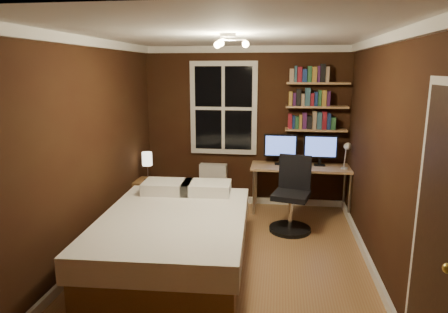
# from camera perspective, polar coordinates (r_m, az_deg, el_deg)

# --- Properties ---
(floor) EXTENTS (4.20, 4.20, 0.00)m
(floor) POSITION_cam_1_polar(r_m,az_deg,el_deg) (4.73, 0.65, -14.71)
(floor) COLOR brown
(floor) RESTS_ON ground
(wall_back) EXTENTS (3.20, 0.04, 2.50)m
(wall_back) POSITION_cam_1_polar(r_m,az_deg,el_deg) (6.37, 3.11, 4.19)
(wall_back) COLOR black
(wall_back) RESTS_ON ground
(wall_left) EXTENTS (0.04, 4.20, 2.50)m
(wall_left) POSITION_cam_1_polar(r_m,az_deg,el_deg) (4.78, -18.70, 0.80)
(wall_left) COLOR black
(wall_left) RESTS_ON ground
(wall_right) EXTENTS (0.04, 4.20, 2.50)m
(wall_right) POSITION_cam_1_polar(r_m,az_deg,el_deg) (4.41, 21.79, -0.37)
(wall_right) COLOR black
(wall_right) RESTS_ON ground
(ceiling) EXTENTS (3.20, 4.20, 0.02)m
(ceiling) POSITION_cam_1_polar(r_m,az_deg,el_deg) (4.23, 0.73, 17.05)
(ceiling) COLOR white
(ceiling) RESTS_ON wall_back
(window) EXTENTS (1.06, 0.06, 1.46)m
(window) POSITION_cam_1_polar(r_m,az_deg,el_deg) (6.34, -0.06, 6.90)
(window) COLOR silver
(window) RESTS_ON wall_back
(door) EXTENTS (0.03, 0.82, 2.05)m
(door) POSITION_cam_1_polar(r_m,az_deg,el_deg) (3.05, 28.08, -10.91)
(door) COLOR black
(door) RESTS_ON ground
(door_knob) EXTENTS (0.06, 0.06, 0.06)m
(door_knob) POSITION_cam_1_polar(r_m,az_deg,el_deg) (2.79, 29.34, -13.76)
(door_knob) COLOR gold
(door_knob) RESTS_ON door
(ceiling_fixture) EXTENTS (0.44, 0.44, 0.18)m
(ceiling_fixture) POSITION_cam_1_polar(r_m,az_deg,el_deg) (4.12, 0.55, 15.78)
(ceiling_fixture) COLOR beige
(ceiling_fixture) RESTS_ON ceiling
(bookshelf_lower) EXTENTS (0.92, 0.22, 0.03)m
(bookshelf_lower) POSITION_cam_1_polar(r_m,az_deg,el_deg) (6.25, 12.95, 3.74)
(bookshelf_lower) COLOR #A78351
(bookshelf_lower) RESTS_ON wall_back
(books_row_lower) EXTENTS (0.66, 0.16, 0.23)m
(books_row_lower) POSITION_cam_1_polar(r_m,az_deg,el_deg) (6.23, 13.00, 4.92)
(books_row_lower) COLOR maroon
(books_row_lower) RESTS_ON bookshelf_lower
(bookshelf_middle) EXTENTS (0.92, 0.22, 0.03)m
(bookshelf_middle) POSITION_cam_1_polar(r_m,az_deg,el_deg) (6.21, 13.10, 6.93)
(bookshelf_middle) COLOR #A78351
(bookshelf_middle) RESTS_ON wall_back
(books_row_middle) EXTENTS (0.60, 0.16, 0.23)m
(books_row_middle) POSITION_cam_1_polar(r_m,az_deg,el_deg) (6.20, 13.16, 8.13)
(books_row_middle) COLOR navy
(books_row_middle) RESTS_ON bookshelf_middle
(bookshelf_upper) EXTENTS (0.92, 0.22, 0.03)m
(bookshelf_upper) POSITION_cam_1_polar(r_m,az_deg,el_deg) (6.19, 13.26, 10.16)
(bookshelf_upper) COLOR #A78351
(bookshelf_upper) RESTS_ON wall_back
(books_row_upper) EXTENTS (0.54, 0.16, 0.23)m
(books_row_upper) POSITION_cam_1_polar(r_m,az_deg,el_deg) (6.18, 13.32, 11.36)
(books_row_upper) COLOR #285D35
(books_row_upper) RESTS_ON bookshelf_upper
(bed) EXTENTS (1.67, 2.25, 0.74)m
(bed) POSITION_cam_1_polar(r_m,az_deg,el_deg) (4.57, -7.09, -11.48)
(bed) COLOR brown
(bed) RESTS_ON ground
(nightstand) EXTENTS (0.45, 0.45, 0.51)m
(nightstand) POSITION_cam_1_polar(r_m,az_deg,el_deg) (6.22, -10.71, -5.64)
(nightstand) COLOR brown
(nightstand) RESTS_ON ground
(bedside_lamp) EXTENTS (0.15, 0.15, 0.44)m
(bedside_lamp) POSITION_cam_1_polar(r_m,az_deg,el_deg) (6.09, -10.89, -1.41)
(bedside_lamp) COLOR white
(bedside_lamp) RESTS_ON nightstand
(radiator) EXTENTS (0.44, 0.15, 0.66)m
(radiator) POSITION_cam_1_polar(r_m,az_deg,el_deg) (6.51, -1.53, -3.91)
(radiator) COLOR silver
(radiator) RESTS_ON ground
(desk) EXTENTS (1.51, 0.57, 0.72)m
(desk) POSITION_cam_1_polar(r_m,az_deg,el_deg) (6.17, 10.96, -1.90)
(desk) COLOR #A78351
(desk) RESTS_ON ground
(monitor_left) EXTENTS (0.51, 0.12, 0.47)m
(monitor_left) POSITION_cam_1_polar(r_m,az_deg,el_deg) (6.17, 8.06, 1.02)
(monitor_left) COLOR black
(monitor_left) RESTS_ON desk
(monitor_right) EXTENTS (0.51, 0.12, 0.47)m
(monitor_right) POSITION_cam_1_polar(r_m,az_deg,el_deg) (6.20, 13.60, 0.85)
(monitor_right) COLOR black
(monitor_right) RESTS_ON desk
(desk_lamp) EXTENTS (0.14, 0.32, 0.44)m
(desk_lamp) POSITION_cam_1_polar(r_m,az_deg,el_deg) (6.01, 17.05, 0.14)
(desk_lamp) COLOR silver
(desk_lamp) RESTS_ON desk
(office_chair) EXTENTS (0.56, 0.56, 1.02)m
(office_chair) POSITION_cam_1_polar(r_m,az_deg,el_deg) (5.51, 9.63, -6.49)
(office_chair) COLOR black
(office_chair) RESTS_ON ground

